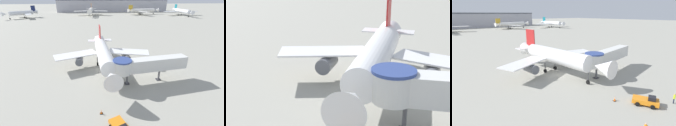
# 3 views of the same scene
# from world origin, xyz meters

# --- Properties ---
(ground_plane) EXTENTS (800.00, 800.00, 0.00)m
(ground_plane) POSITION_xyz_m (0.00, 0.00, 0.00)
(ground_plane) COLOR #9E9B8E
(main_airplane) EXTENTS (27.22, 29.10, 10.02)m
(main_airplane) POSITION_xyz_m (0.39, 1.75, 4.24)
(main_airplane) COLOR white
(main_airplane) RESTS_ON ground_plane
(jet_bridge) EXTENTS (17.43, 5.53, 6.07)m
(jet_bridge) POSITION_xyz_m (9.40, -6.71, 4.39)
(jet_bridge) COLOR silver
(jet_bridge) RESTS_ON ground_plane
(pushback_tug_orange) EXTENTS (3.46, 4.44, 1.60)m
(pushback_tug_orange) POSITION_xyz_m (1.96, -20.38, 0.72)
(pushback_tug_orange) COLOR orange
(pushback_tug_orange) RESTS_ON ground_plane
(traffic_cone_near_nose) EXTENTS (0.51, 0.51, 0.83)m
(traffic_cone_near_nose) POSITION_xyz_m (-0.81, -16.40, 0.40)
(traffic_cone_near_nose) COLOR black
(traffic_cone_near_nose) RESTS_ON ground_plane
(traffic_cone_starboard_wing) EXTENTS (0.40, 0.40, 0.67)m
(traffic_cone_starboard_wing) POSITION_xyz_m (10.74, 2.05, 0.32)
(traffic_cone_starboard_wing) COLOR black
(traffic_cone_starboard_wing) RESTS_ON ground_plane
(ground_crew_marshaller) EXTENTS (0.34, 0.23, 1.76)m
(ground_crew_marshaller) POSITION_xyz_m (5.88, -23.11, 1.02)
(ground_crew_marshaller) COLOR #1E2338
(ground_crew_marshaller) RESTS_ON ground_plane
(background_jet_gold_tail) EXTENTS (36.26, 35.96, 9.94)m
(background_jet_gold_tail) POSITION_xyz_m (48.50, 134.39, 4.37)
(background_jet_gold_tail) COLOR white
(background_jet_gold_tail) RESTS_ON ground_plane
(background_jet_teal_tail) EXTENTS (37.49, 36.11, 10.60)m
(background_jet_teal_tail) POSITION_xyz_m (86.59, 120.40, 4.65)
(background_jet_teal_tail) COLOR silver
(background_jet_teal_tail) RESTS_ON ground_plane
(terminal_building) EXTENTS (139.74, 22.46, 15.10)m
(terminal_building) POSITION_xyz_m (19.23, 175.00, 7.56)
(terminal_building) COLOR #A8A8B2
(terminal_building) RESTS_ON ground_plane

